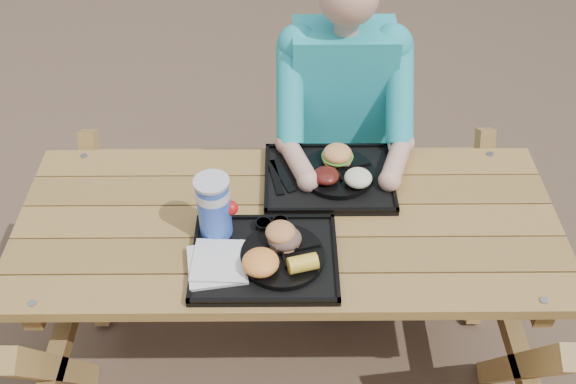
{
  "coord_description": "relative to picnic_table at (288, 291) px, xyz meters",
  "views": [
    {
      "loc": [
        -0.01,
        -1.48,
        2.27
      ],
      "look_at": [
        0.0,
        0.0,
        0.88
      ],
      "focal_mm": 40.0,
      "sensor_mm": 36.0,
      "label": 1
    }
  ],
  "objects": [
    {
      "name": "plate_far",
      "position": [
        0.18,
        0.2,
        0.41
      ],
      "size": [
        0.26,
        0.26,
        0.02
      ],
      "primitive_type": "cylinder",
      "color": "black",
      "rests_on": "tray_far"
    },
    {
      "name": "tray_near",
      "position": [
        -0.07,
        -0.18,
        0.39
      ],
      "size": [
        0.45,
        0.35,
        0.02
      ],
      "primitive_type": "cube",
      "color": "black",
      "rests_on": "picnic_table"
    },
    {
      "name": "condiment_bbq",
      "position": [
        -0.08,
        -0.06,
        0.41
      ],
      "size": [
        0.05,
        0.05,
        0.03
      ],
      "primitive_type": "cylinder",
      "color": "black",
      "rests_on": "tray_near"
    },
    {
      "name": "condiment_mustard",
      "position": [
        -0.02,
        -0.05,
        0.41
      ],
      "size": [
        0.05,
        0.05,
        0.03
      ],
      "primitive_type": "cylinder",
      "color": "yellow",
      "rests_on": "tray_near"
    },
    {
      "name": "tray_far",
      "position": [
        0.15,
        0.19,
        0.39
      ],
      "size": [
        0.45,
        0.35,
        0.02
      ],
      "primitive_type": "cube",
      "color": "black",
      "rests_on": "picnic_table"
    },
    {
      "name": "mac_cheese",
      "position": [
        -0.08,
        -0.24,
        0.44
      ],
      "size": [
        0.11,
        0.11,
        0.06
      ],
      "primitive_type": "ellipsoid",
      "color": "#FFA043",
      "rests_on": "plate_near"
    },
    {
      "name": "ground",
      "position": [
        0.0,
        0.0,
        -0.38
      ],
      "size": [
        60.0,
        60.0,
        0.0
      ],
      "primitive_type": "plane",
      "color": "#999999",
      "rests_on": "ground"
    },
    {
      "name": "burger",
      "position": [
        0.18,
        0.26,
        0.46
      ],
      "size": [
        0.1,
        0.1,
        0.09
      ],
      "primitive_type": null,
      "color": "#E59451",
      "rests_on": "plate_far"
    },
    {
      "name": "sandwich",
      "position": [
        -0.01,
        -0.14,
        0.47
      ],
      "size": [
        0.1,
        0.1,
        0.1
      ],
      "primitive_type": null,
      "color": "#CF8549",
      "rests_on": "plate_near"
    },
    {
      "name": "baked_beans",
      "position": [
        0.13,
        0.15,
        0.44
      ],
      "size": [
        0.09,
        0.09,
        0.04
      ],
      "primitive_type": "ellipsoid",
      "color": "#541510",
      "rests_on": "plate_far"
    },
    {
      "name": "napkin_stack",
      "position": [
        -0.22,
        -0.21,
        0.4
      ],
      "size": [
        0.2,
        0.2,
        0.02
      ],
      "primitive_type": "cube",
      "rotation": [
        0.0,
        0.0,
        0.16
      ],
      "color": "silver",
      "rests_on": "tray_near"
    },
    {
      "name": "potato_salad",
      "position": [
        0.24,
        0.14,
        0.44
      ],
      "size": [
        0.1,
        0.1,
        0.05
      ],
      "primitive_type": "ellipsoid",
      "color": "#EFEBCA",
      "rests_on": "plate_far"
    },
    {
      "name": "picnic_table",
      "position": [
        0.0,
        0.0,
        0.0
      ],
      "size": [
        1.8,
        1.49,
        0.75
      ],
      "primitive_type": null,
      "color": "#999999",
      "rests_on": "ground"
    },
    {
      "name": "plate_near",
      "position": [
        -0.02,
        -0.18,
        0.41
      ],
      "size": [
        0.26,
        0.26,
        0.02
      ],
      "primitive_type": "cylinder",
      "color": "black",
      "rests_on": "tray_near"
    },
    {
      "name": "cutlery_far",
      "position": [
        -0.02,
        0.2,
        0.4
      ],
      "size": [
        0.1,
        0.18,
        0.01
      ],
      "primitive_type": "cube",
      "rotation": [
        0.0,
        0.0,
        0.38
      ],
      "color": "black",
      "rests_on": "tray_far"
    },
    {
      "name": "diner",
      "position": [
        0.21,
        0.57,
        0.27
      ],
      "size": [
        0.48,
        0.84,
        1.28
      ],
      "primitive_type": null,
      "color": "#1C97CA",
      "rests_on": "ground"
    },
    {
      "name": "corn_cob",
      "position": [
        0.04,
        -0.24,
        0.44
      ],
      "size": [
        0.11,
        0.11,
        0.05
      ],
      "primitive_type": null,
      "rotation": [
        0.0,
        0.0,
        0.26
      ],
      "color": "yellow",
      "rests_on": "plate_near"
    },
    {
      "name": "soda_cup",
      "position": [
        -0.23,
        -0.07,
        0.5
      ],
      "size": [
        0.1,
        0.1,
        0.21
      ],
      "primitive_type": "cylinder",
      "color": "blue",
      "rests_on": "tray_near"
    }
  ]
}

